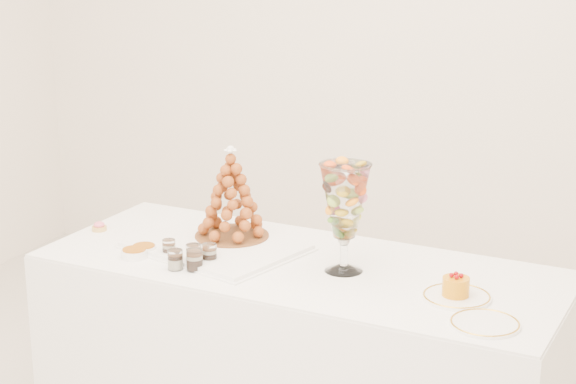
% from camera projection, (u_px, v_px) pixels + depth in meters
% --- Properties ---
extents(buffet_table, '(1.91, 0.87, 0.71)m').
position_uv_depth(buffet_table, '(300.00, 355.00, 3.50)').
color(buffet_table, white).
rests_on(buffet_table, ground).
extents(lace_tray, '(0.68, 0.58, 0.02)m').
position_uv_depth(lace_tray, '(216.00, 246.00, 3.54)').
color(lace_tray, white).
rests_on(lace_tray, buffet_table).
extents(macaron_vase, '(0.17, 0.17, 0.38)m').
position_uv_depth(macaron_vase, '(345.00, 202.00, 3.26)').
color(macaron_vase, white).
rests_on(macaron_vase, buffet_table).
extents(cake_plate, '(0.22, 0.22, 0.01)m').
position_uv_depth(cake_plate, '(457.00, 297.00, 3.08)').
color(cake_plate, white).
rests_on(cake_plate, buffet_table).
extents(spare_plate, '(0.21, 0.21, 0.01)m').
position_uv_depth(spare_plate, '(485.00, 324.00, 2.88)').
color(spare_plate, white).
rests_on(spare_plate, buffet_table).
extents(pink_tart, '(0.06, 0.06, 0.04)m').
position_uv_depth(pink_tart, '(99.00, 227.00, 3.74)').
color(pink_tart, tan).
rests_on(pink_tart, buffet_table).
extents(verrine_a, '(0.05, 0.05, 0.06)m').
position_uv_depth(verrine_a, '(169.00, 248.00, 3.45)').
color(verrine_a, white).
rests_on(verrine_a, buffet_table).
extents(verrine_b, '(0.06, 0.06, 0.07)m').
position_uv_depth(verrine_b, '(194.00, 254.00, 3.38)').
color(verrine_b, white).
rests_on(verrine_b, buffet_table).
extents(verrine_c, '(0.06, 0.06, 0.07)m').
position_uv_depth(verrine_c, '(209.00, 254.00, 3.38)').
color(verrine_c, white).
rests_on(verrine_c, buffet_table).
extents(verrine_d, '(0.06, 0.06, 0.07)m').
position_uv_depth(verrine_d, '(175.00, 260.00, 3.33)').
color(verrine_d, white).
rests_on(verrine_d, buffet_table).
extents(verrine_e, '(0.06, 0.06, 0.08)m').
position_uv_depth(verrine_e, '(195.00, 260.00, 3.32)').
color(verrine_e, white).
rests_on(verrine_e, buffet_table).
extents(ramekin_back, '(0.09, 0.09, 0.03)m').
position_uv_depth(ramekin_back, '(144.00, 250.00, 3.49)').
color(ramekin_back, white).
rests_on(ramekin_back, buffet_table).
extents(ramekin_front, '(0.09, 0.09, 0.03)m').
position_uv_depth(ramekin_front, '(134.00, 254.00, 3.45)').
color(ramekin_front, white).
rests_on(ramekin_front, buffet_table).
extents(croquembouche, '(0.28, 0.28, 0.35)m').
position_uv_depth(croquembouche, '(231.00, 193.00, 3.58)').
color(croquembouche, brown).
rests_on(croquembouche, lace_tray).
extents(mousse_cake, '(0.09, 0.09, 0.08)m').
position_uv_depth(mousse_cake, '(456.00, 286.00, 3.07)').
color(mousse_cake, orange).
rests_on(mousse_cake, cake_plate).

